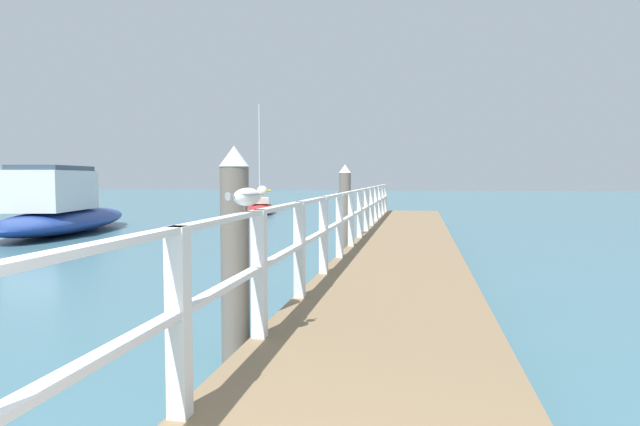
{
  "coord_description": "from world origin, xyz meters",
  "views": [
    {
      "loc": [
        0.35,
        -0.51,
        1.94
      ],
      "look_at": [
        -1.57,
        9.92,
        1.24
      ],
      "focal_mm": 30.49,
      "sensor_mm": 36.0,
      "label": 1
    }
  ],
  "objects_px": {
    "dock_piling_near": "(235,260)",
    "dock_piling_far": "(345,211)",
    "seagull_foreground": "(248,196)",
    "boat_1": "(62,211)",
    "boat_2": "(260,207)"
  },
  "relations": [
    {
      "from": "dock_piling_far",
      "to": "boat_2",
      "type": "distance_m",
      "value": 16.67
    },
    {
      "from": "dock_piling_far",
      "to": "boat_1",
      "type": "xyz_separation_m",
      "value": [
        -10.43,
        3.82,
        -0.36
      ]
    },
    {
      "from": "dock_piling_near",
      "to": "boat_2",
      "type": "distance_m",
      "value": 24.16
    },
    {
      "from": "dock_piling_near",
      "to": "boat_1",
      "type": "distance_m",
      "value": 15.73
    },
    {
      "from": "seagull_foreground",
      "to": "dock_piling_far",
      "type": "bearing_deg",
      "value": 121.2
    },
    {
      "from": "boat_2",
      "to": "seagull_foreground",
      "type": "bearing_deg",
      "value": -90.55
    },
    {
      "from": "dock_piling_far",
      "to": "boat_2",
      "type": "xyz_separation_m",
      "value": [
        -6.72,
        15.24,
        -0.78
      ]
    },
    {
      "from": "seagull_foreground",
      "to": "boat_1",
      "type": "distance_m",
      "value": 16.59
    },
    {
      "from": "seagull_foreground",
      "to": "dock_piling_near",
      "type": "bearing_deg",
      "value": 145.37
    },
    {
      "from": "boat_1",
      "to": "dock_piling_far",
      "type": "bearing_deg",
      "value": 148.72
    },
    {
      "from": "dock_piling_near",
      "to": "boat_2",
      "type": "xyz_separation_m",
      "value": [
        -6.72,
        23.2,
        -0.78
      ]
    },
    {
      "from": "dock_piling_near",
      "to": "dock_piling_far",
      "type": "xyz_separation_m",
      "value": [
        0.0,
        7.96,
        0.0
      ]
    },
    {
      "from": "dock_piling_near",
      "to": "dock_piling_far",
      "type": "height_order",
      "value": "same"
    },
    {
      "from": "seagull_foreground",
      "to": "boat_1",
      "type": "xyz_separation_m",
      "value": [
        -10.81,
        12.54,
        -1.02
      ]
    },
    {
      "from": "dock_piling_near",
      "to": "boat_1",
      "type": "bearing_deg",
      "value": 131.51
    }
  ]
}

